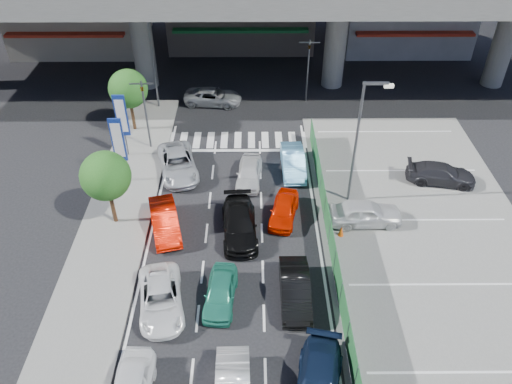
{
  "coord_description": "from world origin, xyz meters",
  "views": [
    {
      "loc": [
        1.1,
        -18.09,
        19.63
      ],
      "look_at": [
        1.26,
        3.92,
        2.29
      ],
      "focal_mm": 35.0,
      "sensor_mm": 36.0,
      "label": 1
    }
  ],
  "objects_px": {
    "traffic_cone": "(341,231)",
    "signboard_near": "(118,142)",
    "hatch_black_mid_right": "(295,289)",
    "traffic_light_left": "(144,98)",
    "signboard_far": "(122,117)",
    "sedan_white_mid_left": "(161,299)",
    "parked_sedan_white": "(365,213)",
    "tree_far": "(128,89)",
    "wagon_silver_front_left": "(178,164)",
    "street_lamp_left": "(154,51)",
    "sedan_white_front_mid": "(249,172)",
    "traffic_light_right": "(309,56)",
    "sedan_black_mid": "(239,224)",
    "taxi_orange_right": "(284,210)",
    "taxi_teal_mid": "(220,292)",
    "taxi_orange_left": "(165,221)",
    "tree_near": "(106,176)",
    "street_lamp_right": "(360,134)",
    "minivan_navy_back": "(318,384)",
    "kei_truck_front_right": "(293,162)",
    "parked_sedan_dgrey": "(441,174)",
    "crossing_wagon_silver": "(213,97)"
  },
  "relations": [
    {
      "from": "signboard_near",
      "to": "taxi_orange_right",
      "type": "distance_m",
      "value": 11.02
    },
    {
      "from": "hatch_black_mid_right",
      "to": "kei_truck_front_right",
      "type": "relative_size",
      "value": 0.99
    },
    {
      "from": "traffic_cone",
      "to": "signboard_near",
      "type": "bearing_deg",
      "value": 158.36
    },
    {
      "from": "hatch_black_mid_right",
      "to": "crossing_wagon_silver",
      "type": "distance_m",
      "value": 21.05
    },
    {
      "from": "street_lamp_left",
      "to": "hatch_black_mid_right",
      "type": "xyz_separation_m",
      "value": [
        9.48,
        -19.81,
        -4.09
      ]
    },
    {
      "from": "street_lamp_left",
      "to": "sedan_white_mid_left",
      "type": "height_order",
      "value": "street_lamp_left"
    },
    {
      "from": "traffic_light_right",
      "to": "street_lamp_left",
      "type": "height_order",
      "value": "street_lamp_left"
    },
    {
      "from": "tree_far",
      "to": "wagon_silver_front_left",
      "type": "distance_m",
      "value": 7.26
    },
    {
      "from": "street_lamp_left",
      "to": "sedan_white_front_mid",
      "type": "xyz_separation_m",
      "value": [
        7.18,
        -9.95,
        -4.12
      ]
    },
    {
      "from": "sedan_black_mid",
      "to": "wagon_silver_front_left",
      "type": "relative_size",
      "value": 0.96
    },
    {
      "from": "signboard_near",
      "to": "taxi_teal_mid",
      "type": "xyz_separation_m",
      "value": [
        6.67,
        -9.9,
        -2.44
      ]
    },
    {
      "from": "signboard_near",
      "to": "hatch_black_mid_right",
      "type": "height_order",
      "value": "signboard_near"
    },
    {
      "from": "sedan_black_mid",
      "to": "traffic_light_left",
      "type": "bearing_deg",
      "value": 122.04
    },
    {
      "from": "tree_far",
      "to": "sedan_white_mid_left",
      "type": "distance_m",
      "value": 17.57
    },
    {
      "from": "sedan_white_front_mid",
      "to": "minivan_navy_back",
      "type": "bearing_deg",
      "value": -73.75
    },
    {
      "from": "taxi_teal_mid",
      "to": "taxi_orange_right",
      "type": "distance_m",
      "value": 7.14
    },
    {
      "from": "parked_sedan_white",
      "to": "signboard_far",
      "type": "bearing_deg",
      "value": 63.26
    },
    {
      "from": "wagon_silver_front_left",
      "to": "street_lamp_right",
      "type": "bearing_deg",
      "value": -29.56
    },
    {
      "from": "hatch_black_mid_right",
      "to": "traffic_light_left",
      "type": "bearing_deg",
      "value": 123.84
    },
    {
      "from": "signboard_near",
      "to": "taxi_teal_mid",
      "type": "relative_size",
      "value": 1.29
    },
    {
      "from": "minivan_navy_back",
      "to": "sedan_white_front_mid",
      "type": "distance_m",
      "value": 15.21
    },
    {
      "from": "signboard_far",
      "to": "wagon_silver_front_left",
      "type": "height_order",
      "value": "signboard_far"
    },
    {
      "from": "traffic_cone",
      "to": "sedan_white_front_mid",
      "type": "bearing_deg",
      "value": 134.52
    },
    {
      "from": "street_lamp_right",
      "to": "wagon_silver_front_left",
      "type": "bearing_deg",
      "value": 164.71
    },
    {
      "from": "tree_near",
      "to": "wagon_silver_front_left",
      "type": "distance_m",
      "value": 6.5
    },
    {
      "from": "traffic_light_right",
      "to": "street_lamp_left",
      "type": "distance_m",
      "value": 11.9
    },
    {
      "from": "taxi_orange_left",
      "to": "wagon_silver_front_left",
      "type": "distance_m",
      "value": 5.69
    },
    {
      "from": "tree_near",
      "to": "parked_sedan_white",
      "type": "relative_size",
      "value": 1.11
    },
    {
      "from": "tree_far",
      "to": "taxi_orange_right",
      "type": "xyz_separation_m",
      "value": [
        10.71,
        -10.15,
        -2.77
      ]
    },
    {
      "from": "tree_far",
      "to": "parked_sedan_dgrey",
      "type": "relative_size",
      "value": 1.1
    },
    {
      "from": "parked_sedan_dgrey",
      "to": "traffic_light_right",
      "type": "bearing_deg",
      "value": 45.28
    },
    {
      "from": "parked_sedan_white",
      "to": "traffic_cone",
      "type": "height_order",
      "value": "parked_sedan_white"
    },
    {
      "from": "sedan_white_mid_left",
      "to": "taxi_orange_right",
      "type": "bearing_deg",
      "value": 35.69
    },
    {
      "from": "sedan_white_front_mid",
      "to": "tree_far",
      "type": "bearing_deg",
      "value": 148.59
    },
    {
      "from": "hatch_black_mid_right",
      "to": "wagon_silver_front_left",
      "type": "bearing_deg",
      "value": 122.7
    },
    {
      "from": "crossing_wagon_silver",
      "to": "traffic_cone",
      "type": "relative_size",
      "value": 7.35
    },
    {
      "from": "signboard_near",
      "to": "wagon_silver_front_left",
      "type": "distance_m",
      "value": 4.21
    },
    {
      "from": "parked_sedan_white",
      "to": "street_lamp_right",
      "type": "bearing_deg",
      "value": 9.09
    },
    {
      "from": "tree_far",
      "to": "taxi_orange_left",
      "type": "relative_size",
      "value": 1.15
    },
    {
      "from": "signboard_near",
      "to": "sedan_white_front_mid",
      "type": "xyz_separation_m",
      "value": [
        8.05,
        0.06,
        -2.42
      ]
    },
    {
      "from": "signboard_near",
      "to": "crossing_wagon_silver",
      "type": "xyz_separation_m",
      "value": [
        5.07,
        10.57,
        -2.42
      ]
    },
    {
      "from": "taxi_orange_right",
      "to": "sedan_white_front_mid",
      "type": "bearing_deg",
      "value": 131.67
    },
    {
      "from": "signboard_far",
      "to": "sedan_white_mid_left",
      "type": "distance_m",
      "value": 14.14
    },
    {
      "from": "signboard_near",
      "to": "sedan_white_mid_left",
      "type": "bearing_deg",
      "value": -69.7
    },
    {
      "from": "sedan_white_mid_left",
      "to": "tree_far",
      "type": "bearing_deg",
      "value": 93.95
    },
    {
      "from": "traffic_light_left",
      "to": "street_lamp_left",
      "type": "bearing_deg",
      "value": 91.2
    },
    {
      "from": "sedan_white_mid_left",
      "to": "hatch_black_mid_right",
      "type": "bearing_deg",
      "value": -6.63
    },
    {
      "from": "street_lamp_right",
      "to": "sedan_black_mid",
      "type": "distance_m",
      "value": 8.52
    },
    {
      "from": "street_lamp_left",
      "to": "signboard_near",
      "type": "relative_size",
      "value": 1.7
    },
    {
      "from": "street_lamp_left",
      "to": "sedan_black_mid",
      "type": "height_order",
      "value": "street_lamp_left"
    }
  ]
}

